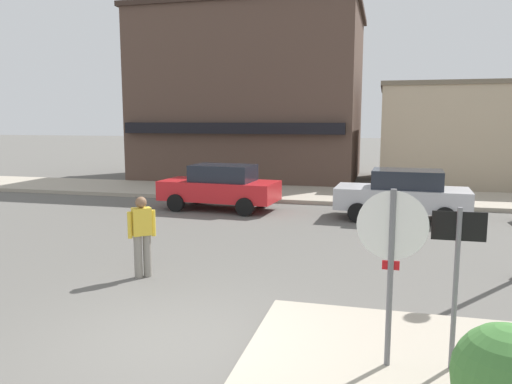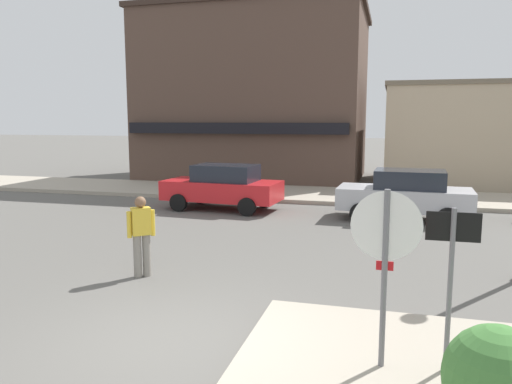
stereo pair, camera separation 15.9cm
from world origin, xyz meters
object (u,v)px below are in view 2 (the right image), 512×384
at_px(one_way_sign, 451,273).
at_px(parked_car_second, 405,194).
at_px(parked_car_nearest, 223,186).
at_px(stop_sign, 385,255).
at_px(pedestrian_crossing_near, 141,234).

relative_size(one_way_sign, parked_car_second, 0.52).
xyz_separation_m(one_way_sign, parked_car_nearest, (-6.29, 10.18, -0.52)).
relative_size(stop_sign, parked_car_second, 0.56).
xyz_separation_m(parked_car_nearest, parked_car_second, (6.03, -0.27, 0.00)).
height_order(parked_car_second, pedestrian_crossing_near, pedestrian_crossing_near).
bearing_deg(one_way_sign, stop_sign, -172.66).
height_order(stop_sign, parked_car_second, stop_sign).
bearing_deg(stop_sign, pedestrian_crossing_near, 149.16).
xyz_separation_m(stop_sign, one_way_sign, (0.74, 0.10, -0.19)).
distance_m(one_way_sign, parked_car_nearest, 11.98).
bearing_deg(parked_car_nearest, pedestrian_crossing_near, -83.23).
xyz_separation_m(stop_sign, parked_car_nearest, (-5.55, 10.28, -0.71)).
distance_m(stop_sign, parked_car_second, 10.05).
bearing_deg(one_way_sign, parked_car_nearest, 121.70).
relative_size(one_way_sign, pedestrian_crossing_near, 1.30).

